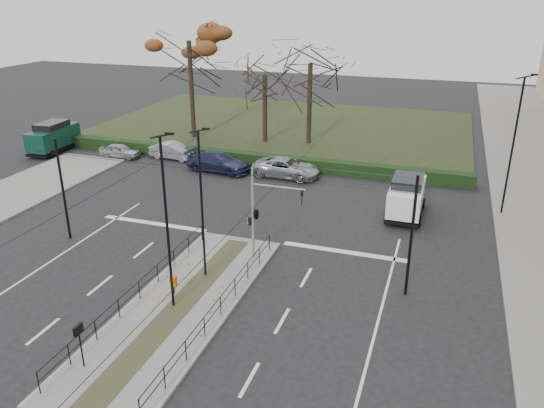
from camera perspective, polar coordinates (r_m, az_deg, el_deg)
The scene contains 22 objects.
ground at distance 26.89m, azimuth -7.27°, elevation -8.25°, with size 140.00×140.00×0.00m, color black.
median_island at distance 24.98m, azimuth -9.78°, elevation -10.80°, with size 4.40×15.00×0.14m, color slate.
sidewalk_east at distance 45.39m, azimuth 27.22°, elevation 2.34°, with size 8.00×90.00×0.14m, color slate.
park at distance 56.88m, azimuth 1.25°, elevation 8.37°, with size 38.00×26.00×0.10m, color black.
hedge at distance 44.61m, azimuth -3.97°, elevation 5.06°, with size 38.00×1.00×1.00m, color black.
median_railing at distance 24.43m, azimuth -10.03°, elevation -9.13°, with size 4.14×13.24×0.92m.
catenary at distance 26.69m, azimuth -6.12°, elevation -0.24°, with size 20.00×34.00×6.00m.
traffic_light at distance 27.43m, azimuth -1.56°, elevation -0.92°, with size 3.09×1.77×4.54m.
litter_bin at distance 25.53m, azimuth -10.58°, elevation -8.14°, with size 0.36×0.36×0.93m.
info_panel at distance 21.51m, azimuth -20.06°, elevation -13.03°, with size 0.11×0.48×1.85m.
streetlamp_median_near at distance 23.05m, azimuth -11.21°, elevation -1.98°, with size 0.68×0.14×8.11m.
streetlamp_median_far at distance 25.50m, azimuth -7.53°, elevation 0.04°, with size 0.64×0.13×7.61m.
streetlamp_sidewalk at distance 35.96m, azimuth 24.52°, elevation 5.78°, with size 0.74×0.15×8.82m.
parked_car_first at distance 47.73m, azimuth -16.05°, elevation 5.51°, with size 1.43×3.54×1.21m, color #9EA1A5.
parked_car_second at distance 46.33m, azimuth -10.54°, elevation 5.64°, with size 1.46×4.20×1.38m, color #9EA1A5.
parked_car_third at distance 42.51m, azimuth -5.78°, elevation 4.52°, with size 2.14×5.27×1.53m, color #1D2243.
parked_car_fourth at distance 41.05m, azimuth 1.57°, elevation 3.92°, with size 2.40×5.20×1.44m, color #9EA1A5.
white_van at distance 34.85m, azimuth 14.28°, elevation 0.91°, with size 2.24×4.86×2.55m.
green_van at distance 51.40m, azimuth -22.47°, elevation 6.74°, with size 2.45×5.53×2.67m.
rust_tree at distance 51.59m, azimuth -8.95°, elevation 16.96°, with size 8.32×8.32×11.91m.
bare_tree_center at distance 49.21m, azimuth 4.14°, elevation 14.23°, with size 7.74×7.74×9.67m.
bare_tree_near at distance 49.68m, azimuth -0.79°, elevation 13.25°, with size 5.68×5.68×8.32m.
Camera 1 is at (10.58, -20.73, 13.48)m, focal length 35.00 mm.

